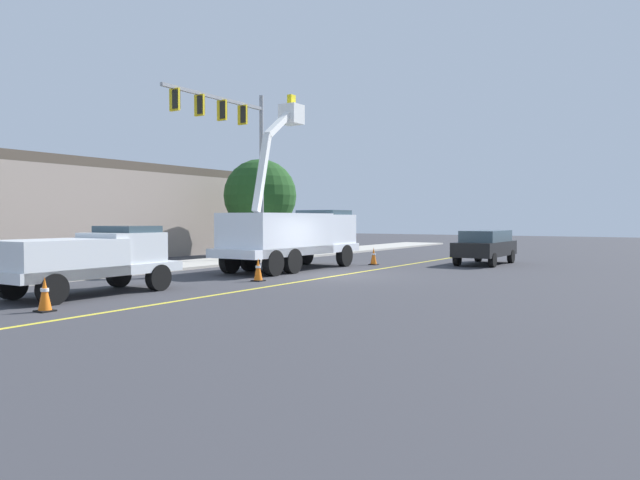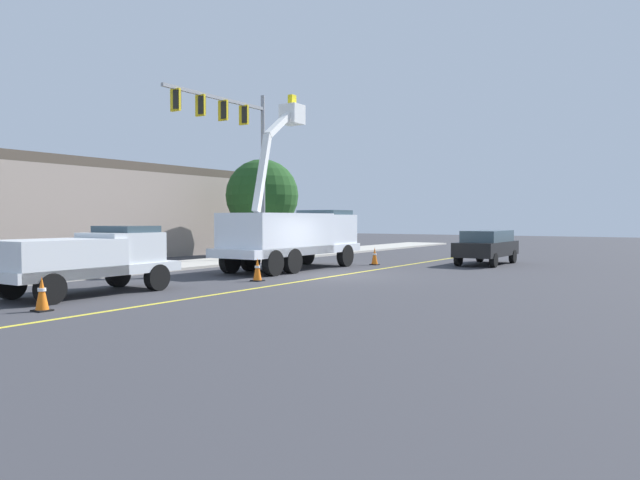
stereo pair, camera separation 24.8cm
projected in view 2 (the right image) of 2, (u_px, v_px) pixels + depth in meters
The scene contains 12 objects.
ground at pixel (337, 276), 24.03m from camera, with size 120.00×120.00×0.00m, color #38383D.
sidewalk_far_side at pixel (181, 265), 28.78m from camera, with size 60.00×3.60×0.12m, color #B2ADA3.
lane_centre_stripe at pixel (337, 276), 24.03m from camera, with size 50.00×0.16×0.01m, color yellow.
utility_bucket_truck at pixel (293, 233), 26.95m from camera, with size 8.23×2.67×8.02m.
service_pickup_truck at pixel (87, 258), 18.00m from camera, with size 5.62×2.24×2.06m.
passing_minivan at pixel (487, 245), 29.89m from camera, with size 4.82×2.00×1.69m.
traffic_cone_leading at pixel (42, 294), 14.85m from camera, with size 0.40×0.40×0.87m.
traffic_cone_mid_front at pixel (257, 270), 21.97m from camera, with size 0.40×0.40×0.85m.
traffic_cone_mid_rear at pixel (375, 256), 29.61m from camera, with size 0.40×0.40×0.86m.
traffic_signal_mast at pixel (235, 136), 30.28m from camera, with size 7.18×0.62×8.87m.
commercial_building_backdrop at pixel (123, 211), 36.73m from camera, with size 24.57×7.04×5.45m.
street_tree_right at pixel (262, 196), 36.86m from camera, with size 4.46×4.46×5.92m.
Camera 2 is at (-20.64, -12.20, 2.30)m, focal length 33.75 mm.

